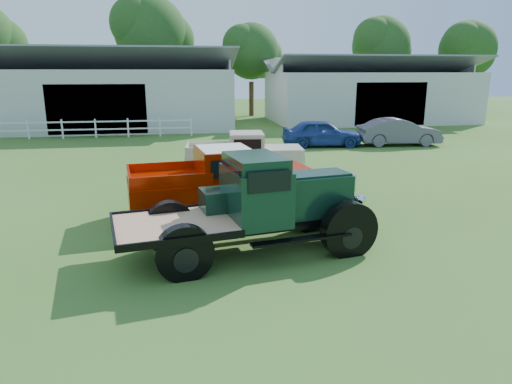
{
  "coord_description": "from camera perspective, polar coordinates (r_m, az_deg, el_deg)",
  "views": [
    {
      "loc": [
        -1.67,
        -10.15,
        4.11
      ],
      "look_at": [
        0.2,
        1.2,
        1.05
      ],
      "focal_mm": 32.0,
      "sensor_mm": 36.0,
      "label": 1
    }
  ],
  "objects": [
    {
      "name": "red_pickup",
      "position": [
        13.32,
        -4.37,
        1.34
      ],
      "size": [
        5.72,
        2.83,
        2.0
      ],
      "primitive_type": null,
      "rotation": [
        0.0,
        0.0,
        0.14
      ],
      "color": "#9D1600",
      "rests_on": "ground"
    },
    {
      "name": "misc_car_grey",
      "position": [
        27.37,
        17.43,
        7.18
      ],
      "size": [
        4.72,
        1.99,
        1.52
      ],
      "primitive_type": "imported",
      "rotation": [
        0.0,
        0.0,
        1.49
      ],
      "color": "#53515C",
      "rests_on": "ground"
    },
    {
      "name": "misc_car_blue",
      "position": [
        25.99,
        8.22,
        7.32
      ],
      "size": [
        4.57,
        2.21,
        1.5
      ],
      "primitive_type": "imported",
      "rotation": [
        0.0,
        0.0,
        1.47
      ],
      "color": "navy",
      "rests_on": "ground"
    },
    {
      "name": "ground",
      "position": [
        11.08,
        -0.01,
        -6.88
      ],
      "size": [
        120.0,
        120.0,
        0.0
      ],
      "primitive_type": "plane",
      "color": "#3C611D"
    },
    {
      "name": "vintage_flatbed",
      "position": [
        10.41,
        -0.67,
        -1.66
      ],
      "size": [
        6.09,
        3.27,
        2.29
      ],
      "primitive_type": null,
      "rotation": [
        0.0,
        0.0,
        0.18
      ],
      "color": "#112F22",
      "rests_on": "ground"
    },
    {
      "name": "shed_right",
      "position": [
        40.35,
        13.83,
        12.33
      ],
      "size": [
        16.8,
        9.2,
        5.2
      ],
      "primitive_type": null,
      "color": "beige",
      "rests_on": "ground"
    },
    {
      "name": "tree_d",
      "position": [
        48.34,
        15.22,
        15.45
      ],
      "size": [
        6.0,
        6.0,
        10.0
      ],
      "primitive_type": null,
      "color": "#1B3211",
      "rests_on": "ground"
    },
    {
      "name": "white_pickup",
      "position": [
        18.14,
        -1.48,
        4.61
      ],
      "size": [
        4.9,
        2.27,
        1.75
      ],
      "primitive_type": null,
      "rotation": [
        0.0,
        0.0,
        -0.09
      ],
      "color": "#BEB79F",
      "rests_on": "ground"
    },
    {
      "name": "tree_b",
      "position": [
        44.24,
        -12.91,
        16.66
      ],
      "size": [
        6.9,
        6.9,
        11.5
      ],
      "primitive_type": null,
      "color": "#1B3211",
      "rests_on": "ground"
    },
    {
      "name": "tree_e",
      "position": [
        50.43,
        24.75,
        14.31
      ],
      "size": [
        5.7,
        5.7,
        9.5
      ],
      "primitive_type": null,
      "color": "#1B3211",
      "rests_on": "ground"
    },
    {
      "name": "fence_rail",
      "position": [
        31.01,
        -21.25,
        7.39
      ],
      "size": [
        14.2,
        0.16,
        1.2
      ],
      "primitive_type": null,
      "color": "white",
      "rests_on": "ground"
    },
    {
      "name": "shed_left",
      "position": [
        36.57,
        -18.14,
        12.12
      ],
      "size": [
        18.8,
        10.2,
        5.6
      ],
      "primitive_type": null,
      "color": "beige",
      "rests_on": "ground"
    },
    {
      "name": "tree_c",
      "position": [
        43.67,
        -0.58,
        15.4
      ],
      "size": [
        5.4,
        5.4,
        9.0
      ],
      "primitive_type": null,
      "color": "#1B3211",
      "rests_on": "ground"
    }
  ]
}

